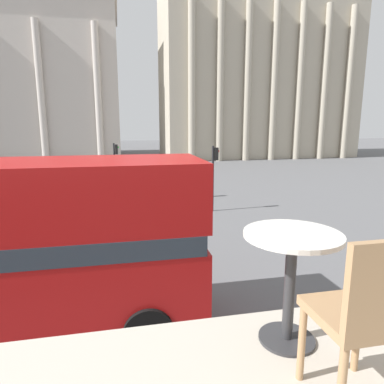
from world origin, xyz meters
The scene contains 11 objects.
cafe_dining_table centered at (1.21, -0.35, 4.07)m, with size 0.60×0.60×0.73m.
cafe_chair_0 centered at (1.29, -0.92, 4.05)m, with size 0.40×0.40×0.91m.
plaza_building_left centered at (-13.06, 53.76, 10.70)m, with size 27.40×14.75×21.39m.
plaza_building_right centered at (20.64, 48.25, 12.29)m, with size 28.57×13.10×24.60m.
traffic_light_mid centered at (5.33, 16.17, 2.42)m, with size 0.42×0.24×3.70m.
traffic_light_far centered at (-0.14, 23.47, 2.31)m, with size 0.42×0.24×3.52m.
car_black centered at (-3.66, 28.33, 0.70)m, with size 4.20×1.93×1.35m.
pedestrian_black centered at (5.41, 19.91, 1.01)m, with size 0.32×0.32×1.75m.
pedestrian_yellow centered at (4.32, 26.15, 0.98)m, with size 0.32×0.32×1.71m.
pedestrian_olive centered at (-5.65, 30.04, 1.01)m, with size 0.32×0.32×1.75m.
pedestrian_white centered at (2.47, 20.68, 1.03)m, with size 0.32×0.32×1.77m.
Camera 1 is at (0.19, -2.17, 4.91)m, focal length 32.00 mm.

